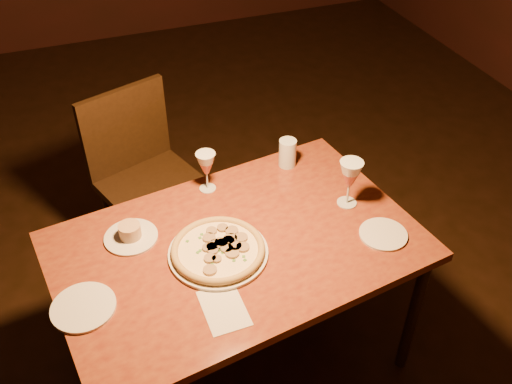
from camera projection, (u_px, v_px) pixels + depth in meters
name	position (u px, v px, depth m)	size (l,w,h in m)	color
floor	(176.00, 368.00, 2.46)	(7.00, 7.00, 0.00)	black
dining_table	(237.00, 255.00, 2.10)	(1.40, 1.01, 0.70)	brown
chair_far	(145.00, 174.00, 2.69)	(0.55, 0.55, 0.90)	black
pizza_plate	(218.00, 250.00, 2.00)	(0.35, 0.35, 0.04)	silver
ramekin_saucer	(130.00, 234.00, 2.07)	(0.20, 0.20, 0.06)	silver
wine_glass_far	(207.00, 172.00, 2.25)	(0.08, 0.08, 0.17)	#BC574E
wine_glass_right	(349.00, 183.00, 2.17)	(0.09, 0.09, 0.20)	#BC574E
water_tumbler	(288.00, 153.00, 2.39)	(0.07, 0.07, 0.12)	silver
side_plate_left	(83.00, 307.00, 1.83)	(0.21, 0.21, 0.01)	silver
side_plate_near	(383.00, 234.00, 2.09)	(0.18, 0.18, 0.01)	silver
menu_card	(224.00, 308.00, 1.83)	(0.13, 0.19, 0.00)	beige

